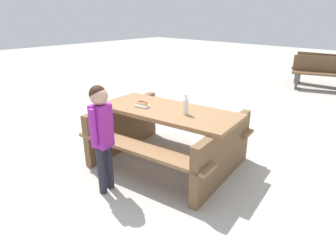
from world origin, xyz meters
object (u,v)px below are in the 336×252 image
object	(u,v)px
child_in_coat	(101,126)
park_bench_mid	(324,73)
picnic_table	(168,132)
park_bench_near	(323,69)
hotdog_tray	(142,105)
soda_bottle	(186,105)

from	to	relation	value
child_in_coat	park_bench_mid	xyz separation A→B (m)	(-0.34, -6.52, -0.33)
picnic_table	child_in_coat	world-z (taller)	child_in_coat
picnic_table	park_bench_mid	size ratio (longest dim) A/B	1.28
picnic_table	park_bench_near	distance (m)	6.10
park_bench_mid	park_bench_near	bearing A→B (deg)	-71.64
hotdog_tray	park_bench_mid	size ratio (longest dim) A/B	0.13
picnic_table	soda_bottle	size ratio (longest dim) A/B	8.15
soda_bottle	hotdog_tray	xyz separation A→B (m)	(0.59, 0.16, -0.08)
soda_bottle	hotdog_tray	size ratio (longest dim) A/B	1.25
soda_bottle	child_in_coat	xyz separation A→B (m)	(0.36, 0.95, -0.09)
soda_bottle	picnic_table	bearing A→B (deg)	0.69
park_bench_near	soda_bottle	bearing A→B (deg)	91.84
child_in_coat	picnic_table	bearing A→B (deg)	-94.23
picnic_table	soda_bottle	world-z (taller)	soda_bottle
hotdog_tray	park_bench_near	xyz separation A→B (m)	(-0.40, -6.26, -0.33)
child_in_coat	park_bench_near	distance (m)	7.06
child_in_coat	park_bench_mid	bearing A→B (deg)	-92.98
soda_bottle	park_bench_mid	size ratio (longest dim) A/B	0.16
park_bench_near	park_bench_mid	distance (m)	0.57
picnic_table	soda_bottle	bearing A→B (deg)	-179.31
soda_bottle	park_bench_near	distance (m)	6.12
picnic_table	park_bench_mid	distance (m)	5.57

